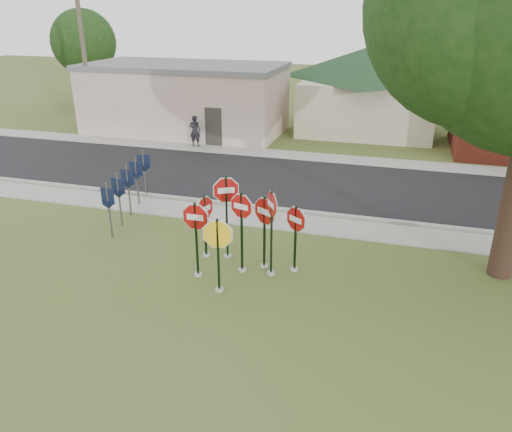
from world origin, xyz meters
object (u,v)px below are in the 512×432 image
(stop_sign_left, at_px, (196,230))
(stop_sign_yellow, at_px, (218,246))
(utility_pole_near, at_px, (84,52))
(stop_sign_center, at_px, (242,222))
(pedestrian, at_px, (195,131))

(stop_sign_left, bearing_deg, stop_sign_yellow, -34.92)
(stop_sign_yellow, xyz_separation_m, utility_pole_near, (-13.79, 14.95, 3.56))
(stop_sign_yellow, height_order, utility_pole_near, utility_pole_near)
(stop_sign_center, distance_m, utility_pole_near, 19.90)
(utility_pole_near, relative_size, pedestrian, 5.40)
(stop_sign_center, xyz_separation_m, pedestrian, (-6.99, 13.00, -0.68))
(utility_pole_near, bearing_deg, pedestrian, -5.48)
(stop_sign_yellow, bearing_deg, stop_sign_center, 78.18)
(stop_sign_center, xyz_separation_m, utility_pole_near, (-14.05, 13.68, 3.35))
(stop_sign_center, relative_size, stop_sign_yellow, 1.13)
(stop_sign_center, relative_size, pedestrian, 1.49)
(pedestrian, bearing_deg, stop_sign_yellow, 111.27)
(stop_sign_yellow, bearing_deg, utility_pole_near, 132.68)
(stop_sign_center, relative_size, utility_pole_near, 0.28)
(pedestrian, bearing_deg, stop_sign_center, 114.31)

